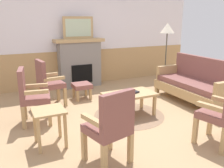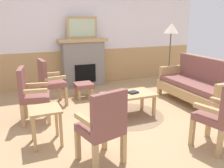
{
  "view_description": "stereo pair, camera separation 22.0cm",
  "coord_description": "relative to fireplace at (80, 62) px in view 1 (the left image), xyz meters",
  "views": [
    {
      "loc": [
        -1.94,
        -3.67,
        1.77
      ],
      "look_at": [
        0.0,
        0.35,
        0.55
      ],
      "focal_mm": 38.04,
      "sensor_mm": 36.0,
      "label": 1
    },
    {
      "loc": [
        -1.73,
        -3.76,
        1.77
      ],
      "look_at": [
        0.0,
        0.35,
        0.55
      ],
      "focal_mm": 38.04,
      "sensor_mm": 36.0,
      "label": 2
    }
  ],
  "objects": [
    {
      "name": "armchair_near_fireplace",
      "position": [
        -1.08,
        -1.17,
        -0.11
      ],
      "size": [
        0.53,
        0.53,
        0.98
      ],
      "color": "tan",
      "rests_on": "ground_plane"
    },
    {
      "name": "armchair_front_center",
      "position": [
        -0.8,
        -3.62,
        -0.11
      ],
      "size": [
        0.58,
        0.58,
        0.98
      ],
      "color": "tan",
      "rests_on": "ground_plane"
    },
    {
      "name": "wall_back",
      "position": [
        0.0,
        0.25,
        0.66
      ],
      "size": [
        7.2,
        0.14,
        2.7
      ],
      "color": "white",
      "rests_on": "ground_plane"
    },
    {
      "name": "armchair_front_left",
      "position": [
        0.81,
        -3.91,
        -0.11
      ],
      "size": [
        0.58,
        0.58,
        0.98
      ],
      "color": "tan",
      "rests_on": "ground_plane"
    },
    {
      "name": "side_table",
      "position": [
        -1.39,
        -2.83,
        -0.22
      ],
      "size": [
        0.44,
        0.44,
        0.55
      ],
      "color": "tan",
      "rests_on": "ground_plane"
    },
    {
      "name": "coffee_table",
      "position": [
        0.19,
        -2.36,
        -0.27
      ],
      "size": [
        0.96,
        0.56,
        0.44
      ],
      "color": "tan",
      "rests_on": "ground_plane"
    },
    {
      "name": "couch",
      "position": [
        1.82,
        -2.33,
        -0.26
      ],
      "size": [
        0.7,
        1.8,
        0.98
      ],
      "color": "tan",
      "rests_on": "ground_plane"
    },
    {
      "name": "armchair_by_window_left",
      "position": [
        -1.51,
        -1.93,
        -0.11
      ],
      "size": [
        0.55,
        0.55,
        0.98
      ],
      "color": "tan",
      "rests_on": "ground_plane"
    },
    {
      "name": "round_rug",
      "position": [
        0.19,
        -2.36,
        -0.65
      ],
      "size": [
        1.33,
        1.33,
        0.01
      ],
      "primitive_type": "cylinder",
      "color": "#896B51",
      "rests_on": "ground_plane"
    },
    {
      "name": "ground_plane",
      "position": [
        0.0,
        -2.35,
        -0.65
      ],
      "size": [
        14.0,
        14.0,
        0.0
      ],
      "primitive_type": "plane",
      "color": "tan"
    },
    {
      "name": "book_on_table",
      "position": [
        0.27,
        -2.37,
        -0.2
      ],
      "size": [
        0.21,
        0.19,
        0.03
      ],
      "primitive_type": "cube",
      "rotation": [
        0.0,
        0.0,
        0.24
      ],
      "color": "black",
      "rests_on": "coffee_table"
    },
    {
      "name": "framed_picture",
      "position": [
        0.0,
        0.0,
        0.91
      ],
      "size": [
        0.8,
        0.04,
        0.56
      ],
      "color": "tan",
      "rests_on": "fireplace"
    },
    {
      "name": "footstool",
      "position": [
        -0.3,
        -1.04,
        -0.37
      ],
      "size": [
        0.4,
        0.4,
        0.36
      ],
      "color": "tan",
      "rests_on": "ground_plane"
    },
    {
      "name": "floor_lamp_by_couch",
      "position": [
        1.99,
        -1.09,
        0.8
      ],
      "size": [
        0.36,
        0.36,
        1.68
      ],
      "color": "#332D28",
      "rests_on": "ground_plane"
    },
    {
      "name": "fireplace",
      "position": [
        0.0,
        0.0,
        0.0
      ],
      "size": [
        1.3,
        0.44,
        1.28
      ],
      "color": "gray",
      "rests_on": "ground_plane"
    }
  ]
}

